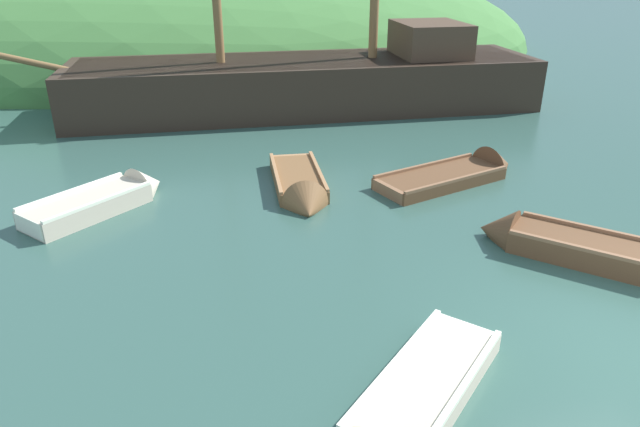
# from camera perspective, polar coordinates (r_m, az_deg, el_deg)

# --- Properties ---
(ground_plane) EXTENTS (120.00, 120.00, 0.00)m
(ground_plane) POSITION_cam_1_polar(r_m,az_deg,el_deg) (9.26, 28.26, -11.76)
(ground_plane) COLOR #33564C
(shore_hill) EXTENTS (39.29, 27.10, 10.31)m
(shore_hill) POSITION_cam_1_polar(r_m,az_deg,el_deg) (34.63, -13.58, 15.63)
(shore_hill) COLOR #477F3D
(shore_hill) RESTS_ON ground
(sailing_ship) EXTENTS (18.28, 4.43, 11.45)m
(sailing_ship) POSITION_cam_1_polar(r_m,az_deg,el_deg) (20.21, -0.96, 11.97)
(sailing_ship) COLOR #38281E
(sailing_ship) RESTS_ON ground
(rowboat_portside) EXTENTS (2.96, 2.98, 0.99)m
(rowboat_portside) POSITION_cam_1_polar(r_m,az_deg,el_deg) (13.16, -20.36, 1.15)
(rowboat_portside) COLOR beige
(rowboat_portside) RESTS_ON ground
(rowboat_outer_right) EXTENTS (4.04, 2.58, 1.13)m
(rowboat_outer_right) POSITION_cam_1_polar(r_m,az_deg,el_deg) (14.40, 13.93, 3.71)
(rowboat_outer_right) COLOR brown
(rowboat_outer_right) RESTS_ON ground
(rowboat_center) EXTENTS (3.00, 3.13, 0.91)m
(rowboat_center) POSITION_cam_1_polar(r_m,az_deg,el_deg) (7.21, 8.54, -19.25)
(rowboat_center) COLOR beige
(rowboat_center) RESTS_ON ground
(rowboat_outer_left) EXTENTS (1.10, 3.36, 1.03)m
(rowboat_outer_left) POSITION_cam_1_polar(r_m,az_deg,el_deg) (13.10, -1.93, 2.38)
(rowboat_outer_left) COLOR brown
(rowboat_outer_left) RESTS_ON ground
(rowboat_far) EXTENTS (3.04, 2.84, 0.97)m
(rowboat_far) POSITION_cam_1_polar(r_m,az_deg,el_deg) (11.37, 22.49, -2.95)
(rowboat_far) COLOR brown
(rowboat_far) RESTS_ON ground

